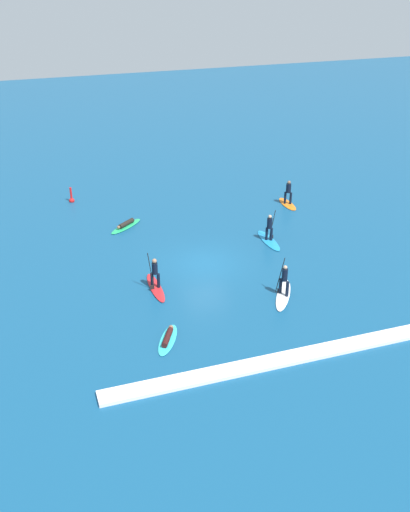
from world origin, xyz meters
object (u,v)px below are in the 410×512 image
object	(u,v)px
surfer_on_blue_board	(269,235)
surfer_on_white_board	(284,289)
marker_buoy	(72,199)
surfer_on_orange_board	(288,197)
surfer_on_green_board	(126,225)
surfer_on_teal_board	(168,338)
surfer_on_red_board	(155,282)

from	to	relation	value
surfer_on_blue_board	surfer_on_white_board	distance (m)	6.58
surfer_on_white_board	marker_buoy	size ratio (longest dim) A/B	2.61
surfer_on_orange_board	marker_buoy	xyz separation A→B (m)	(-14.81, 5.43, -0.31)
surfer_on_white_board	surfer_on_orange_board	xyz separation A→B (m)	(5.65, 11.34, 0.13)
surfer_on_green_board	marker_buoy	size ratio (longest dim) A/B	2.21
surfer_on_green_board	surfer_on_blue_board	bearing A→B (deg)	109.96
surfer_on_teal_board	surfer_on_orange_board	world-z (taller)	surfer_on_orange_board
surfer_on_red_board	surfer_on_white_board	bearing A→B (deg)	65.25
surfer_on_white_board	surfer_on_orange_board	bearing A→B (deg)	5.25
surfer_on_blue_board	surfer_on_orange_board	xyz separation A→B (m)	(3.72, 5.05, 0.12)
surfer_on_blue_board	surfer_on_orange_board	distance (m)	6.27
surfer_on_green_board	surfer_on_red_board	bearing A→B (deg)	50.70
surfer_on_blue_board	surfer_on_orange_board	bearing A→B (deg)	-35.93
surfer_on_orange_board	surfer_on_red_board	bearing A→B (deg)	-53.07
surfer_on_teal_board	surfer_on_white_board	world-z (taller)	surfer_on_white_board
surfer_on_blue_board	surfer_on_red_board	bearing A→B (deg)	112.90
surfer_on_green_board	marker_buoy	xyz separation A→B (m)	(-2.90, 5.55, 0.11)
surfer_on_orange_board	marker_buoy	bearing A→B (deg)	-108.49
surfer_on_blue_board	surfer_on_orange_board	size ratio (longest dim) A/B	1.24
surfer_on_blue_board	surfer_on_red_board	world-z (taller)	surfer_on_red_board
surfer_on_teal_board	surfer_on_white_board	xyz separation A→B (m)	(6.90, 1.93, 0.30)
surfer_on_orange_board	surfer_on_green_board	size ratio (longest dim) A/B	0.93
surfer_on_blue_board	surfer_on_white_board	size ratio (longest dim) A/B	0.97
surfer_on_white_board	surfer_on_green_board	world-z (taller)	surfer_on_white_board
surfer_on_orange_board	surfer_on_green_board	bearing A→B (deg)	-87.79
surfer_on_orange_board	marker_buoy	world-z (taller)	surfer_on_orange_board
surfer_on_green_board	surfer_on_teal_board	bearing A→B (deg)	48.22
surfer_on_teal_board	marker_buoy	world-z (taller)	marker_buoy
surfer_on_red_board	surfer_on_green_board	world-z (taller)	surfer_on_red_board
surfer_on_blue_board	surfer_on_white_board	world-z (taller)	surfer_on_white_board
surfer_on_teal_board	marker_buoy	xyz separation A→B (m)	(-2.26, 18.69, 0.11)
surfer_on_white_board	marker_buoy	bearing A→B (deg)	60.39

